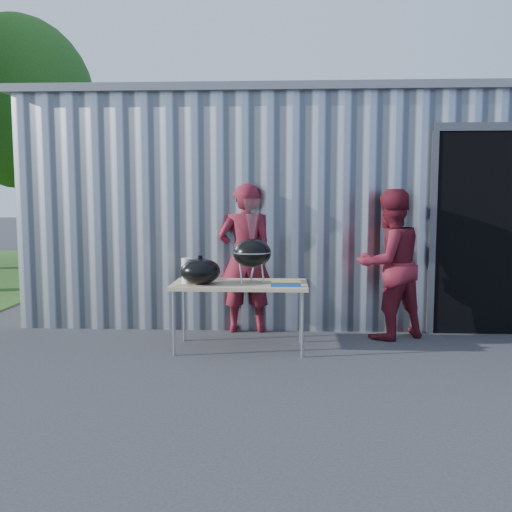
# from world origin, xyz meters

# --- Properties ---
(ground) EXTENTS (80.00, 80.00, 0.00)m
(ground) POSITION_xyz_m (0.00, 0.00, 0.00)
(ground) COLOR #303032
(building) EXTENTS (8.20, 6.20, 3.10)m
(building) POSITION_xyz_m (0.92, 4.59, 1.54)
(building) COLOR silver
(building) RESTS_ON ground
(tree_far) EXTENTS (3.76, 3.76, 6.23)m
(tree_far) POSITION_xyz_m (-6.50, 9.00, 4.05)
(tree_far) COLOR #442D19
(tree_far) RESTS_ON ground
(folding_table) EXTENTS (1.50, 0.75, 0.75)m
(folding_table) POSITION_xyz_m (-0.26, 0.84, 0.71)
(folding_table) COLOR tan
(folding_table) RESTS_ON ground
(kettle_grill) EXTENTS (0.43, 0.43, 0.93)m
(kettle_grill) POSITION_xyz_m (-0.13, 0.82, 1.17)
(kettle_grill) COLOR black
(kettle_grill) RESTS_ON folding_table
(grill_lid) EXTENTS (0.44, 0.44, 0.32)m
(grill_lid) POSITION_xyz_m (-0.69, 0.74, 0.89)
(grill_lid) COLOR black
(grill_lid) RESTS_ON folding_table
(paper_towels) EXTENTS (0.12, 0.12, 0.28)m
(paper_towels) POSITION_xyz_m (-0.85, 0.79, 0.89)
(paper_towels) COLOR white
(paper_towels) RESTS_ON folding_table
(white_tub) EXTENTS (0.20, 0.15, 0.10)m
(white_tub) POSITION_xyz_m (-0.81, 1.05, 0.80)
(white_tub) COLOR white
(white_tub) RESTS_ON folding_table
(foil_box) EXTENTS (0.32, 0.05, 0.06)m
(foil_box) POSITION_xyz_m (0.25, 0.59, 0.78)
(foil_box) COLOR #17499A
(foil_box) RESTS_ON folding_table
(person_cook) EXTENTS (0.72, 0.50, 1.87)m
(person_cook) POSITION_xyz_m (-0.26, 1.68, 0.94)
(person_cook) COLOR maroon
(person_cook) RESTS_ON ground
(person_bystander) EXTENTS (1.09, 1.00, 1.80)m
(person_bystander) POSITION_xyz_m (1.49, 1.43, 0.90)
(person_bystander) COLOR maroon
(person_bystander) RESTS_ON ground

